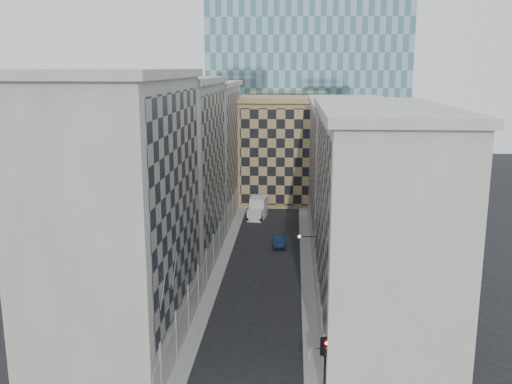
% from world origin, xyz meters
% --- Properties ---
extents(sidewalk_west, '(1.50, 100.00, 0.15)m').
position_xyz_m(sidewalk_west, '(-5.25, 30.00, 0.07)').
color(sidewalk_west, gray).
rests_on(sidewalk_west, ground).
extents(sidewalk_east, '(1.50, 100.00, 0.15)m').
position_xyz_m(sidewalk_east, '(5.25, 30.00, 0.07)').
color(sidewalk_east, gray).
rests_on(sidewalk_east, ground).
extents(bldg_left_a, '(10.80, 22.80, 23.70)m').
position_xyz_m(bldg_left_a, '(-10.88, 11.00, 11.82)').
color(bldg_left_a, '#9F988F').
rests_on(bldg_left_a, ground).
extents(bldg_left_b, '(10.80, 22.80, 22.70)m').
position_xyz_m(bldg_left_b, '(-10.88, 33.00, 11.32)').
color(bldg_left_b, gray).
rests_on(bldg_left_b, ground).
extents(bldg_left_c, '(10.80, 22.80, 21.70)m').
position_xyz_m(bldg_left_c, '(-10.88, 55.00, 10.83)').
color(bldg_left_c, '#9F988F').
rests_on(bldg_left_c, ground).
extents(bldg_right_a, '(10.80, 26.80, 20.70)m').
position_xyz_m(bldg_right_a, '(10.88, 15.00, 10.32)').
color(bldg_right_a, '#AEA8A0').
rests_on(bldg_right_a, ground).
extents(bldg_right_b, '(10.80, 28.80, 19.70)m').
position_xyz_m(bldg_right_b, '(10.89, 42.00, 9.85)').
color(bldg_right_b, '#AEA8A0').
rests_on(bldg_right_b, ground).
extents(tan_block, '(16.80, 14.80, 18.80)m').
position_xyz_m(tan_block, '(2.00, 67.90, 9.44)').
color(tan_block, '#A58557').
rests_on(tan_block, ground).
extents(church_tower, '(7.20, 7.20, 51.50)m').
position_xyz_m(church_tower, '(0.00, 82.00, 26.95)').
color(church_tower, '#302C25').
rests_on(church_tower, ground).
extents(flagpoles_left, '(0.10, 6.33, 2.33)m').
position_xyz_m(flagpoles_left, '(-5.90, 6.00, 8.00)').
color(flagpoles_left, gray).
rests_on(flagpoles_left, ground).
extents(bracket_lamp, '(1.98, 0.36, 0.36)m').
position_xyz_m(bracket_lamp, '(4.38, 24.00, 6.20)').
color(bracket_lamp, black).
rests_on(bracket_lamp, ground).
extents(traffic_light, '(0.61, 0.61, 5.01)m').
position_xyz_m(traffic_light, '(5.90, 2.75, 3.74)').
color(traffic_light, black).
rests_on(traffic_light, sidewalk_east).
extents(box_truck, '(3.19, 6.18, 3.24)m').
position_xyz_m(box_truck, '(-2.15, 54.98, 1.41)').
color(box_truck, silver).
rests_on(box_truck, ground).
extents(dark_car, '(1.78, 4.83, 1.58)m').
position_xyz_m(dark_car, '(1.67, 40.08, 0.79)').
color(dark_car, '#0D1A31').
rests_on(dark_car, ground).
extents(shop_sign, '(1.21, 0.63, 0.73)m').
position_xyz_m(shop_sign, '(4.97, 3.00, 3.84)').
color(shop_sign, black).
rests_on(shop_sign, ground).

